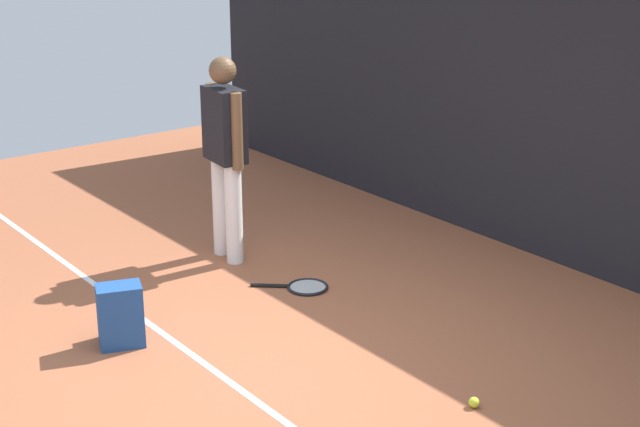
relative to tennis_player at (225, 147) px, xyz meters
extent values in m
plane|color=#9E5638|center=(1.85, -0.86, -0.97)|extent=(12.00, 12.00, 0.00)
cube|color=black|center=(1.85, 2.14, 0.23)|extent=(10.00, 0.10, 2.39)
cube|color=white|center=(1.85, -1.15, -0.96)|extent=(9.00, 0.05, 0.00)
cylinder|color=white|center=(0.12, -0.01, -0.54)|extent=(0.14, 0.14, 0.85)
cylinder|color=white|center=(-0.12, 0.01, -0.54)|extent=(0.14, 0.14, 0.85)
cube|color=black|center=(0.00, 0.00, 0.18)|extent=(0.42, 0.26, 0.60)
sphere|color=brown|center=(0.00, 0.00, 0.62)|extent=(0.22, 0.22, 0.22)
cylinder|color=brown|center=(0.22, -0.02, 0.17)|extent=(0.09, 0.09, 0.62)
cylinder|color=brown|center=(-0.22, 0.02, 0.17)|extent=(0.09, 0.09, 0.62)
cylinder|color=black|center=(0.73, -0.09, -0.95)|extent=(0.23, 0.24, 0.03)
torus|color=black|center=(0.93, 0.13, -0.95)|extent=(0.46, 0.46, 0.02)
cylinder|color=#B2B2B2|center=(0.93, 0.13, -0.95)|extent=(0.39, 0.39, 0.00)
cube|color=#1E478C|center=(0.92, -1.45, -0.75)|extent=(0.29, 0.35, 0.44)
cube|color=navy|center=(0.78, -1.40, -0.83)|extent=(0.15, 0.23, 0.20)
sphere|color=#CCE033|center=(2.96, -0.15, -0.93)|extent=(0.07, 0.07, 0.07)
camera|label=1|loc=(6.35, -3.95, 2.01)|focal=53.19mm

